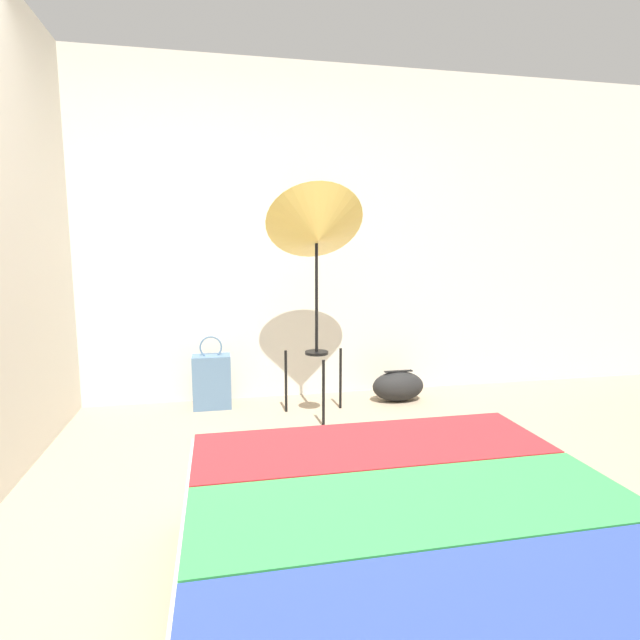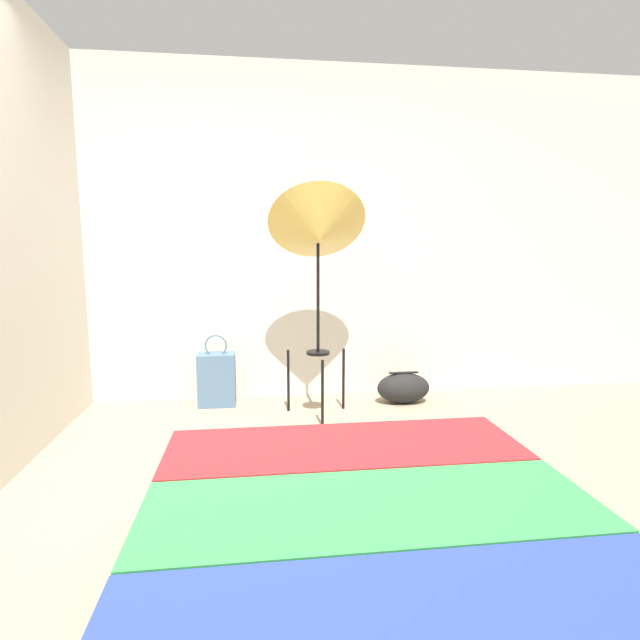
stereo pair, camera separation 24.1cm
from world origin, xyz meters
TOP-DOWN VIEW (x-y plane):
  - ground_plane at (0.00, 0.00)m, footprint 14.00×14.00m
  - wall_back at (0.00, 2.13)m, footprint 8.00×0.05m
  - wall_side_left at (-1.31, 1.00)m, footprint 0.05×8.00m
  - bed at (0.33, -0.74)m, footprint 1.47×2.05m
  - photo_umbrella at (0.43, 1.58)m, footprint 0.69×0.62m
  - tote_bag at (-0.31, 1.90)m, footprint 0.28×0.17m
  - duffel_bag at (1.13, 1.79)m, footprint 0.41×0.24m

SIDE VIEW (x-z plane):
  - ground_plane at x=0.00m, z-range 0.00..0.00m
  - duffel_bag at x=1.13m, z-range 0.00..0.24m
  - tote_bag at x=-0.31m, z-range -0.07..0.48m
  - bed at x=0.33m, z-range -0.01..0.43m
  - wall_back at x=0.00m, z-range 0.00..2.60m
  - wall_side_left at x=-1.31m, z-range 0.00..2.60m
  - photo_umbrella at x=0.43m, z-range 0.49..2.12m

